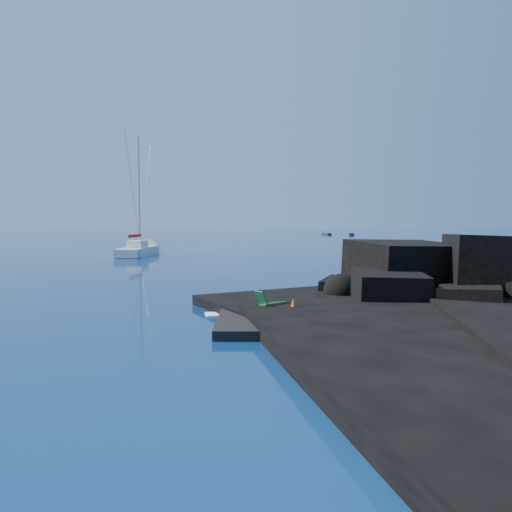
% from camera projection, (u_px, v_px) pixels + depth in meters
% --- Properties ---
extents(ground, '(400.00, 400.00, 0.00)m').
position_uv_depth(ground, '(212.00, 329.00, 18.75)').
color(ground, '#031132').
rests_on(ground, ground).
extents(headland, '(24.00, 24.00, 3.60)m').
position_uv_depth(headland, '(493.00, 309.00, 23.05)').
color(headland, black).
rests_on(headland, ground).
extents(beach, '(9.08, 6.86, 0.70)m').
position_uv_depth(beach, '(326.00, 323.00, 19.70)').
color(beach, black).
rests_on(beach, ground).
extents(surf_foam, '(10.00, 8.00, 0.06)m').
position_uv_depth(surf_foam, '(314.00, 304.00, 24.22)').
color(surf_foam, white).
rests_on(surf_foam, ground).
extents(sailboat, '(4.73, 13.76, 14.15)m').
position_uv_depth(sailboat, '(139.00, 255.00, 59.23)').
color(sailboat, silver).
rests_on(sailboat, ground).
extents(deck_chair, '(1.53, 1.30, 0.98)m').
position_uv_depth(deck_chair, '(273.00, 299.00, 20.50)').
color(deck_chair, '#176935').
rests_on(deck_chair, beach).
extents(towel, '(1.84, 1.26, 0.04)m').
position_uv_depth(towel, '(288.00, 315.00, 19.55)').
color(towel, silver).
rests_on(towel, beach).
extents(sunbather, '(1.65, 0.88, 0.23)m').
position_uv_depth(sunbather, '(288.00, 311.00, 19.54)').
color(sunbather, tan).
rests_on(sunbather, towel).
extents(marker_cone, '(0.52, 0.52, 0.60)m').
position_uv_depth(marker_cone, '(293.00, 306.00, 19.96)').
color(marker_cone, '#EF5B0C').
rests_on(marker_cone, beach).
extents(distant_boat_a, '(2.15, 4.21, 0.54)m').
position_uv_depth(distant_boat_a, '(327.00, 235.00, 147.80)').
color(distant_boat_a, '#242328').
rests_on(distant_boat_a, ground).
extents(distant_boat_b, '(2.27, 4.57, 0.58)m').
position_uv_depth(distant_boat_b, '(351.00, 235.00, 143.80)').
color(distant_boat_b, black).
rests_on(distant_boat_b, ground).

